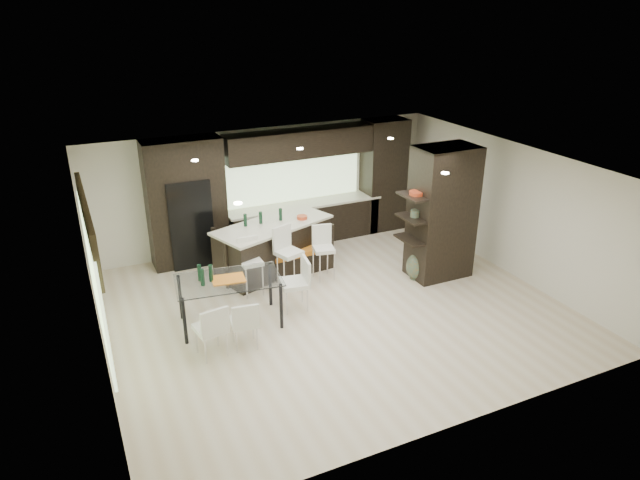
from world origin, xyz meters
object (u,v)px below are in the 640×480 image
stool_right (324,258)px  chair_far (211,332)px  chair_near (244,325)px  chair_end (295,287)px  bench (299,259)px  floor_vase (417,254)px  kitchen_island (274,247)px  stool_left (252,272)px  dining_table (230,301)px  stool_mid (289,263)px

stool_right → chair_far: bearing=-137.0°
chair_near → chair_end: 1.46m
bench → chair_end: bearing=-121.4°
chair_far → chair_end: size_ratio=0.94×
bench → floor_vase: (2.00, -1.34, 0.29)m
chair_far → chair_end: 1.96m
kitchen_island → stool_right: bearing=-67.2°
stool_left → chair_end: 1.03m
bench → dining_table: bearing=-148.6°
stool_left → dining_table: size_ratio=0.51×
kitchen_island → dining_table: size_ratio=1.39×
stool_right → chair_near: 2.79m
chair_far → chair_near: bearing=-7.0°
chair_near → chair_far: size_ratio=0.93×
chair_end → dining_table: bearing=98.8°
chair_near → chair_end: chair_end is taller
kitchen_island → chair_end: bearing=-117.7°
stool_mid → chair_near: size_ratio=1.26×
bench → stool_mid: bearing=-134.3°
stool_left → stool_right: 1.53m
bench → chair_near: bearing=-136.0°
stool_mid → chair_end: bearing=-124.3°
stool_left → chair_near: size_ratio=1.15×
stool_left → floor_vase: size_ratio=0.83×
floor_vase → chair_end: (-2.70, -0.08, -0.10)m
stool_mid → chair_far: bearing=-158.9°
kitchen_island → bench: kitchen_island is taller
bench → floor_vase: size_ratio=1.23×
stool_mid → bench: (0.46, 0.56, -0.24)m
stool_right → chair_near: (-2.23, -1.68, -0.05)m
bench → chair_far: (-2.48, -2.24, 0.17)m
stool_right → stool_mid: bearing=-166.8°
dining_table → chair_end: size_ratio=1.98×
kitchen_island → floor_vase: 2.96m
kitchen_island → stool_mid: size_ratio=2.49×
kitchen_island → floor_vase: bearing=-53.3°
stool_mid → chair_near: bearing=-149.9°
stool_mid → chair_near: stool_mid is taller
floor_vase → dining_table: (-3.92, -0.08, -0.12)m
stool_mid → chair_far: size_ratio=1.17×
stool_mid → dining_table: size_ratio=0.56×
stool_left → chair_far: 2.11m
chair_end → chair_far: bearing=123.4°
bench → chair_end: (-0.70, -1.43, 0.19)m
bench → stool_right: bearing=-65.8°
floor_vase → chair_end: 2.71m
chair_end → bench: bearing=-17.4°
bench → kitchen_island: bearing=142.4°
dining_table → stool_right: bearing=29.2°
stool_right → floor_vase: (1.70, -0.80, 0.10)m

